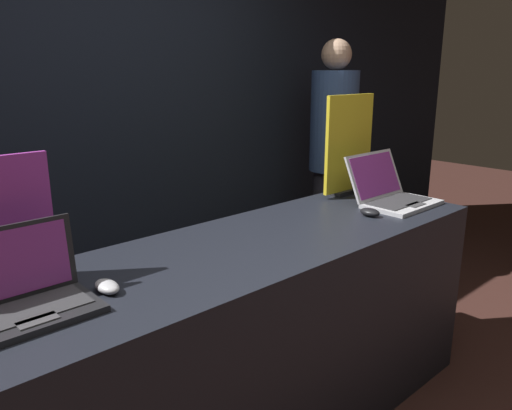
{
  "coord_description": "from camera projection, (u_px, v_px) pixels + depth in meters",
  "views": [
    {
      "loc": [
        -1.28,
        -1.05,
        1.57
      ],
      "look_at": [
        0.0,
        0.34,
        1.05
      ],
      "focal_mm": 35.0,
      "sensor_mm": 36.0,
      "label": 1
    }
  ],
  "objects": [
    {
      "name": "mouse_front",
      "position": [
        107.0,
        286.0,
        1.54
      ],
      "size": [
        0.06,
        0.11,
        0.04
      ],
      "color": "#B2B2B7",
      "rests_on": "display_counter"
    },
    {
      "name": "wall_back",
      "position": [
        91.0,
        99.0,
        2.87
      ],
      "size": [
        8.0,
        0.05,
        2.8
      ],
      "color": "black",
      "rests_on": "ground_plane"
    },
    {
      "name": "mouse_back",
      "position": [
        370.0,
        212.0,
        2.34
      ],
      "size": [
        0.07,
        0.1,
        0.04
      ],
      "color": "black",
      "rests_on": "display_counter"
    },
    {
      "name": "promo_stand_back",
      "position": [
        349.0,
        147.0,
        2.69
      ],
      "size": [
        0.38,
        0.07,
        0.54
      ],
      "color": "black",
      "rests_on": "display_counter"
    },
    {
      "name": "laptop_front",
      "position": [
        21.0,
        295.0,
        1.4
      ],
      "size": [
        0.37,
        0.25,
        0.24
      ],
      "color": "black",
      "rests_on": "display_counter"
    },
    {
      "name": "person_bystander",
      "position": [
        332.0,
        160.0,
        3.65
      ],
      "size": [
        0.34,
        0.34,
        1.77
      ],
      "color": "#282833",
      "rests_on": "ground_plane"
    },
    {
      "name": "display_counter",
      "position": [
        256.0,
        341.0,
        2.12
      ],
      "size": [
        2.27,
        0.69,
        0.9
      ],
      "color": "black",
      "rests_on": "ground_plane"
    },
    {
      "name": "laptop_back",
      "position": [
        391.0,
        192.0,
        2.55
      ],
      "size": [
        0.39,
        0.35,
        0.25
      ],
      "color": "#B7B7BC",
      "rests_on": "display_counter"
    }
  ]
}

